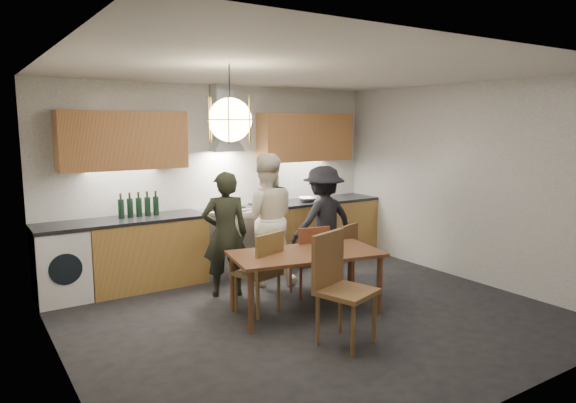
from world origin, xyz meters
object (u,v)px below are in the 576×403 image
chair_back_left (263,267)px  mixing_bowl (307,199)px  person_right (323,221)px  wine_bottles (139,205)px  stock_pot (328,194)px  person_left (225,234)px  chair_front (338,280)px  person_mid (265,219)px  dining_table (306,259)px

chair_back_left → mixing_bowl: mixing_bowl is taller
chair_back_left → person_right: size_ratio=0.61×
wine_bottles → stock_pot: bearing=-0.7°
person_left → mixing_bowl: bearing=-137.7°
person_left → wine_bottles: bearing=-33.1°
chair_front → wine_bottles: 2.95m
person_mid → mixing_bowl: 1.31m
dining_table → wine_bottles: (-1.22, 1.93, 0.45)m
person_right → chair_back_left: bearing=29.8°
person_mid → mixing_bowl: (1.13, 0.66, 0.09)m
chair_front → dining_table: bearing=58.8°
chair_back_left → person_left: bearing=-102.4°
person_right → dining_table: bearing=45.3°
person_left → stock_pot: size_ratio=7.96×
person_mid → person_right: bearing=-161.3°
person_mid → stock_pot: 1.77m
dining_table → person_right: bearing=57.0°
person_left → wine_bottles: (-0.75, 0.93, 0.30)m
person_right → stock_pot: bearing=-131.1°
dining_table → chair_back_left: size_ratio=1.91×
chair_back_left → wine_bottles: wine_bottles is taller
dining_table → chair_back_left: bearing=163.8°
dining_table → person_mid: (0.16, 1.14, 0.25)m
dining_table → person_mid: person_mid is taller
chair_front → stock_pot: chair_front is taller
person_right → wine_bottles: person_right is taller
mixing_bowl → chair_front: bearing=-119.6°
person_mid → person_right: size_ratio=1.13×
chair_front → mixing_bowl: chair_front is taller
person_left → mixing_bowl: person_left is taller
person_mid → person_right: (0.87, -0.08, -0.10)m
dining_table → chair_back_left: 0.47m
chair_back_left → person_left: (-0.06, 0.79, 0.23)m
person_mid → person_right: person_mid is taller
chair_back_left → chair_front: 1.04m
mixing_bowl → stock_pot: bearing=11.9°
chair_back_left → stock_pot: 2.78m
person_left → chair_front: bearing=117.2°
stock_pot → person_left: bearing=-158.2°
chair_back_left → chair_front: bearing=86.1°
wine_bottles → person_mid: bearing=-29.9°
chair_back_left → mixing_bowl: size_ratio=3.28×
chair_back_left → person_right: person_right is taller
chair_front → stock_pot: size_ratio=5.55×
person_mid → stock_pot: (1.59, 0.76, 0.12)m
chair_front → wine_bottles: (-1.04, 2.73, 0.45)m
chair_front → person_mid: 1.98m
stock_pot → dining_table: bearing=-132.8°
person_mid → mixing_bowl: bearing=-125.7°
mixing_bowl → wine_bottles: 2.52m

